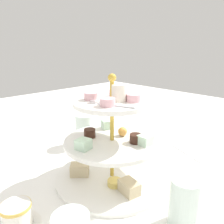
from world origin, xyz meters
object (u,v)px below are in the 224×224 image
object	(u,v)px
tiered_serving_stand	(112,149)
water_glass_tall_right	(85,130)
butter_knife_left	(184,151)
teacup_with_saucer	(17,216)
butter_knife_right	(7,174)
water_glass_mid_back	(184,203)

from	to	relation	value
tiered_serving_stand	water_glass_tall_right	xyz separation A→B (m)	(-0.22, 0.08, -0.03)
butter_knife_left	teacup_with_saucer	bearing A→B (deg)	104.85
tiered_serving_stand	butter_knife_left	world-z (taller)	tiered_serving_stand
water_glass_tall_right	butter_knife_right	size ratio (longest dim) A/B	0.65
tiered_serving_stand	water_glass_mid_back	distance (m)	0.22
butter_knife_left	butter_knife_right	xyz separation A→B (m)	(-0.27, -0.48, 0.00)
water_glass_tall_right	butter_knife_left	world-z (taller)	water_glass_tall_right
butter_knife_right	water_glass_mid_back	distance (m)	0.47
water_glass_tall_right	butter_knife_left	size ratio (longest dim) A/B	0.65
teacup_with_saucer	butter_knife_left	size ratio (longest dim) A/B	0.53
tiered_serving_stand	teacup_with_saucer	size ratio (longest dim) A/B	3.29
teacup_with_saucer	butter_knife_left	distance (m)	0.54
butter_knife_left	butter_knife_right	distance (m)	0.55
teacup_with_saucer	butter_knife_right	world-z (taller)	teacup_with_saucer
water_glass_tall_right	butter_knife_right	xyz separation A→B (m)	(0.01, -0.28, -0.05)
teacup_with_saucer	water_glass_mid_back	xyz separation A→B (m)	(0.22, 0.24, 0.03)
tiered_serving_stand	water_glass_tall_right	world-z (taller)	tiered_serving_stand
butter_knife_left	water_glass_mid_back	xyz separation A→B (m)	(0.16, -0.30, 0.05)
teacup_with_saucer	butter_knife_right	xyz separation A→B (m)	(-0.20, 0.06, -0.02)
butter_knife_left	tiered_serving_stand	bearing A→B (deg)	100.74
water_glass_mid_back	butter_knife_right	bearing A→B (deg)	-156.94
butter_knife_right	tiered_serving_stand	bearing A→B (deg)	82.01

